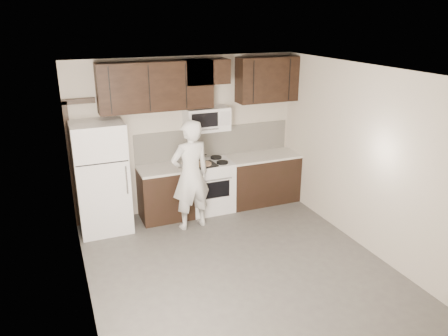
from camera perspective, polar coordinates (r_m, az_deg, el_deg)
floor at (r=6.28m, az=1.89°, el=-12.78°), size 4.50×4.50×0.00m
back_wall at (r=7.69m, az=-4.84°, el=4.32°), size 4.00×0.00×4.00m
ceiling at (r=5.35m, az=2.21°, el=12.46°), size 4.50×4.50×0.00m
counter_run at (r=7.89m, az=0.20°, el=-2.06°), size 2.95×0.64×0.91m
stove at (r=7.78m, az=-1.86°, el=-2.34°), size 0.76×0.66×0.94m
backsplash at (r=7.88m, az=-1.31°, el=3.48°), size 2.90×0.02×0.54m
upper_cabinets at (r=7.40m, az=-3.07°, el=11.15°), size 3.48×0.35×0.78m
microwave at (r=7.53m, az=-2.27°, el=6.41°), size 0.76×0.42×0.40m
refrigerator at (r=7.19m, az=-15.71°, el=-1.21°), size 0.80×0.76×1.80m
door_trim at (r=7.36m, az=-19.11°, el=1.78°), size 0.50×0.08×2.12m
saucepan at (r=7.69m, az=-3.54°, el=1.41°), size 0.27×0.16×0.15m
baking_tray at (r=7.43m, az=-2.81°, el=0.39°), size 0.47×0.37×0.02m
pizza at (r=7.43m, az=-2.81°, el=0.55°), size 0.33×0.33×0.02m
person at (r=7.01m, az=-4.39°, el=-0.94°), size 0.72×0.53×1.82m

